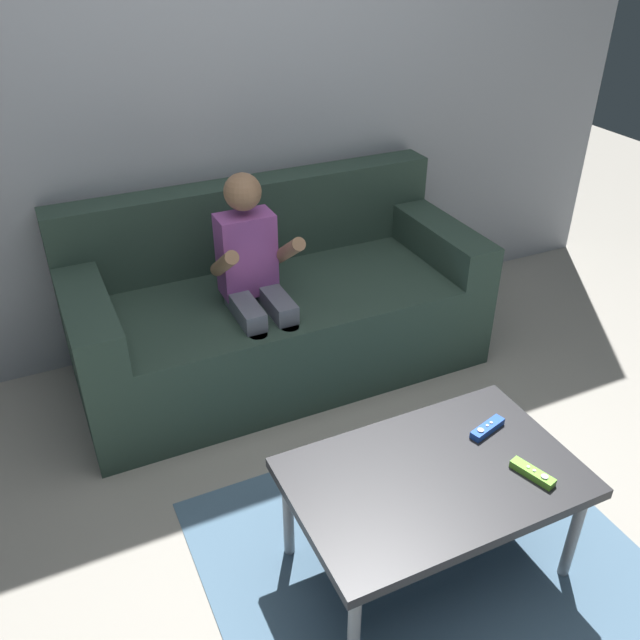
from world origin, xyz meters
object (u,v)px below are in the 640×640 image
object	(u,v)px
person_seated_on_couch	(255,279)
game_remote_lime_center	(533,473)
game_remote_blue_near_edge	(487,428)
coffee_table	(434,483)
couch	(275,308)

from	to	relation	value
person_seated_on_couch	game_remote_lime_center	xyz separation A→B (m)	(0.41, -1.25, -0.15)
game_remote_blue_near_edge	game_remote_lime_center	distance (m)	0.22
game_remote_blue_near_edge	game_remote_lime_center	xyz separation A→B (m)	(-0.00, -0.22, 0.00)
person_seated_on_couch	game_remote_blue_near_edge	xyz separation A→B (m)	(0.41, -1.03, -0.15)
coffee_table	game_remote_blue_near_edge	xyz separation A→B (m)	(0.26, 0.09, 0.05)
person_seated_on_couch	coffee_table	xyz separation A→B (m)	(0.15, -1.12, -0.20)
person_seated_on_couch	game_remote_blue_near_edge	bearing A→B (deg)	-68.09
couch	person_seated_on_couch	xyz separation A→B (m)	(-0.15, -0.18, 0.27)
person_seated_on_couch	game_remote_lime_center	bearing A→B (deg)	-71.80
coffee_table	game_remote_blue_near_edge	bearing A→B (deg)	18.97
person_seated_on_couch	coffee_table	distance (m)	1.15
game_remote_lime_center	couch	bearing A→B (deg)	100.40
couch	person_seated_on_couch	world-z (taller)	person_seated_on_couch
game_remote_lime_center	game_remote_blue_near_edge	bearing A→B (deg)	89.48
person_seated_on_couch	game_remote_blue_near_edge	distance (m)	1.12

